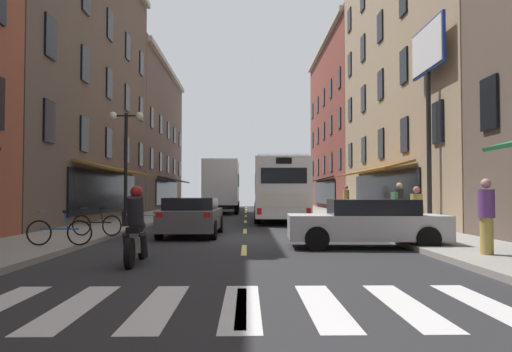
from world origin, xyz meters
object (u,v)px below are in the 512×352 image
transit_bus (278,189)px  pedestrian_rear (486,215)px  pedestrian_mid (346,200)px  box_truck (222,187)px  street_lamp_twin (126,162)px  motorcycle_rider (136,231)px  bicycle_near (97,224)px  pedestrian_near (399,204)px  billboard_sign (428,70)px  pedestrian_far (417,212)px  bicycle_mid (59,232)px  sedan_near (192,216)px  sedan_far (367,223)px  sedan_mid (228,201)px

transit_bus → pedestrian_rear: transit_bus is taller
pedestrian_mid → box_truck: bearing=-47.4°
pedestrian_mid → street_lamp_twin: size_ratio=0.38×
motorcycle_rider → street_lamp_twin: bearing=104.9°
box_truck → bicycle_near: (-2.97, -20.57, -1.48)m
pedestrian_rear → pedestrian_near: bearing=-176.6°
billboard_sign → box_truck: size_ratio=1.03×
billboard_sign → transit_bus: billboard_sign is taller
transit_bus → pedestrian_far: 13.43m
bicycle_mid → pedestrian_far: (9.98, 1.73, 0.44)m
pedestrian_mid → bicycle_mid: bearing=50.0°
pedestrian_far → sedan_near: bearing=48.7°
pedestrian_near → street_lamp_twin: bearing=-116.9°
bicycle_near → street_lamp_twin: 5.26m
sedan_far → motorcycle_rider: motorcycle_rider is taller
sedan_near → transit_bus: bearing=70.4°
sedan_mid → street_lamp_twin: street_lamp_twin is taller
sedan_near → sedan_far: sedan_near is taller
transit_bus → pedestrian_near: transit_bus is taller
bicycle_mid → pedestrian_rear: (10.23, -2.09, 0.51)m
bicycle_near → sedan_far: bearing=-15.9°
box_truck → street_lamp_twin: 16.18m
sedan_near → sedan_far: size_ratio=1.00×
bicycle_mid → pedestrian_mid: (10.90, 16.81, 0.59)m
billboard_sign → box_truck: billboard_sign is taller
box_truck → bicycle_mid: 23.72m
pedestrian_rear → street_lamp_twin: 14.34m
sedan_near → bicycle_near: bearing=-152.8°
transit_bus → bicycle_near: 13.57m
transit_bus → pedestrian_far: size_ratio=7.38×
billboard_sign → pedestrian_rear: bearing=-101.8°
billboard_sign → pedestrian_mid: size_ratio=4.30×
pedestrian_far → bicycle_mid: bearing=79.2°
bicycle_mid → pedestrian_far: 10.14m
motorcycle_rider → pedestrian_far: 8.54m
billboard_sign → sedan_near: billboard_sign is taller
sedan_far → pedestrian_rear: 3.37m
motorcycle_rider → pedestrian_far: size_ratio=1.32×
sedan_far → pedestrian_far: size_ratio=2.77×
box_truck → bicycle_near: 20.83m
sedan_near → bicycle_near: 3.24m
sedan_near → sedan_mid: (0.08, 31.11, 0.02)m
sedan_near → pedestrian_far: pedestrian_far is taller
pedestrian_rear → street_lamp_twin: (-10.38, 9.73, 1.78)m
motorcycle_rider → pedestrian_mid: pedestrian_mid is taller
sedan_near → box_truck: bearing=89.7°
sedan_far → motorcycle_rider: 6.45m
billboard_sign → motorcycle_rider: 13.60m
pedestrian_rear → bicycle_mid: bearing=-93.7°
bicycle_near → pedestrian_near: pedestrian_near is taller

